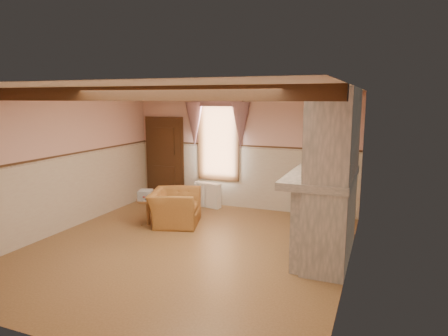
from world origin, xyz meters
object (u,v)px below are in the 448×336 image
at_px(radiator, 208,195).
at_px(mantel_clock, 328,161).
at_px(armchair, 175,207).
at_px(side_table, 148,212).
at_px(oil_lamp, 326,161).
at_px(bowl, 321,171).

relative_size(radiator, mantel_clock, 2.92).
distance_m(armchair, mantel_clock, 3.32).
relative_size(side_table, mantel_clock, 2.29).
xyz_separation_m(armchair, side_table, (-0.49, -0.27, -0.08)).
bearing_deg(side_table, armchair, 28.31).
bearing_deg(armchair, mantel_clock, -106.46).
distance_m(armchair, radiator, 1.50).
distance_m(armchair, oil_lamp, 3.33).
bearing_deg(bowl, oil_lamp, 90.00).
xyz_separation_m(mantel_clock, oil_lamp, (0.00, -0.23, 0.04)).
bearing_deg(armchair, bowl, -119.94).
distance_m(radiator, bowl, 3.91).
bearing_deg(side_table, mantel_clock, 5.15).
distance_m(radiator, mantel_clock, 3.57).
height_order(side_table, radiator, radiator).
bearing_deg(mantel_clock, bowl, -90.00).
bearing_deg(bowl, armchair, 167.61).
bearing_deg(mantel_clock, oil_lamp, -90.00).
bearing_deg(mantel_clock, side_table, -174.85).
height_order(armchair, oil_lamp, oil_lamp).
xyz_separation_m(side_table, bowl, (3.60, -0.42, 1.19)).
height_order(radiator, bowl, bowl).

